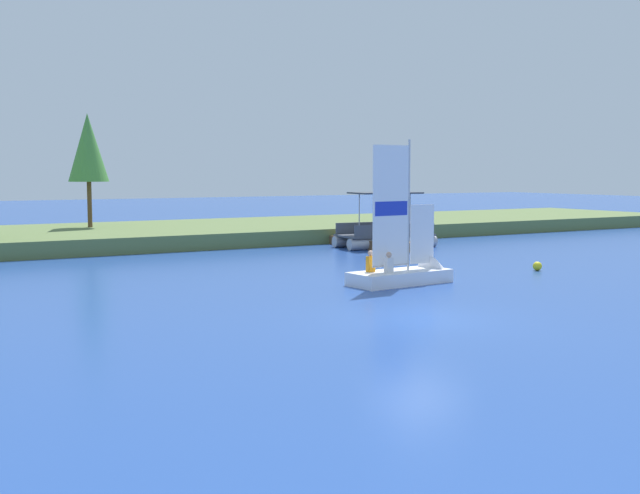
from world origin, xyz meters
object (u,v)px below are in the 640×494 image
at_px(pontoon_boat, 385,234).
at_px(channel_buoy, 537,266).
at_px(wooden_dock, 370,243).
at_px(sailboat, 414,271).
at_px(shoreline_tree_centre, 88,148).

bearing_deg(pontoon_boat, channel_buoy, -86.66).
bearing_deg(wooden_dock, pontoon_boat, -17.19).
xyz_separation_m(wooden_dock, sailboat, (-6.06, -11.90, 0.17)).
bearing_deg(sailboat, shoreline_tree_centre, 100.09).
xyz_separation_m(sailboat, channel_buoy, (6.46, 0.22, -0.22)).
bearing_deg(shoreline_tree_centre, wooden_dock, -42.39).
relative_size(shoreline_tree_centre, sailboat, 1.16).
bearing_deg(wooden_dock, shoreline_tree_centre, 137.61).
bearing_deg(sailboat, wooden_dock, 58.31).
bearing_deg(pontoon_boat, shoreline_tree_centre, 143.99).
distance_m(wooden_dock, channel_buoy, 11.68).
height_order(shoreline_tree_centre, channel_buoy, shoreline_tree_centre).
bearing_deg(shoreline_tree_centre, sailboat, -75.21).
height_order(shoreline_tree_centre, sailboat, shoreline_tree_centre).
bearing_deg(channel_buoy, pontoon_boat, 88.12).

